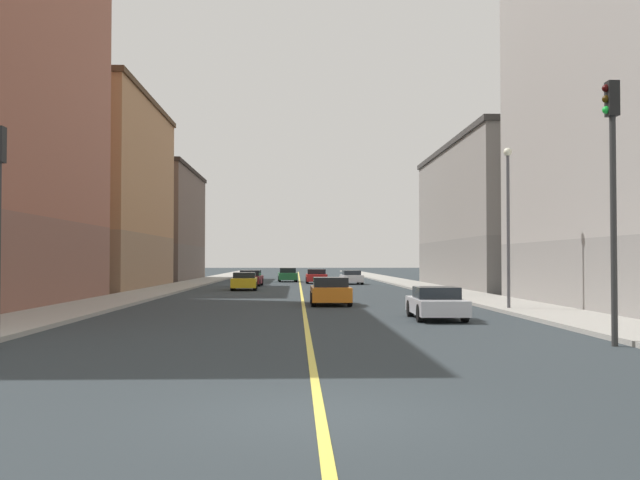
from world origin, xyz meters
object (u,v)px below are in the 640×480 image
Objects in this scene: car_orange at (330,292)px; traffic_light_left_near at (612,176)px; car_white at (351,277)px; car_silver at (436,303)px; car_green at (288,275)px; building_right_midblock at (94,193)px; building_left_mid at (501,216)px; building_right_distant at (152,225)px; street_lamp_left_near at (508,210)px; car_yellow at (244,281)px; car_maroon at (251,278)px; car_red at (316,276)px.

traffic_light_left_near is at bearing -69.74° from car_orange.
traffic_light_left_near is 1.54× the size of car_white.
car_white is at bearing 90.22° from car_silver.
car_orange is 38.80m from car_green.
building_right_midblock is at bearing 124.71° from car_silver.
building_left_mid is 38.72m from building_right_distant.
building_right_distant is at bearing 116.92° from street_lamp_left_near.
car_white is at bearing 55.58° from car_yellow.
car_green is at bearing 97.27° from car_silver.
building_left_mid is 1.22× the size of building_right_distant.
car_orange is 9.44m from car_silver.
building_right_midblock is at bearing -154.52° from car_white.
car_green is at bearing 135.77° from building_left_mid.
car_yellow is (-5.47, 18.17, -0.01)m from car_orange.
car_red reaches higher than car_maroon.
street_lamp_left_near is 38.64m from car_red.
street_lamp_left_near reaches higher than car_green.
traffic_light_left_near is at bearing -94.55° from street_lamp_left_near.
car_green is (14.70, 17.51, -6.66)m from building_right_midblock.
building_right_midblock reaches higher than car_white.
car_red is (-14.40, 11.16, -5.00)m from building_left_mid.
building_left_mid reaches higher than car_yellow.
building_left_mid is 24.47m from car_green.
car_orange is 0.88× the size of car_maroon.
building_right_distant reaches higher than traffic_light_left_near.
car_yellow is 16.04m from car_red.
car_silver is at bearing -85.51° from car_red.
car_silver is at bearing -82.73° from car_green.
car_green is (-17.17, 16.71, -4.99)m from building_left_mid.
car_silver is (3.51, -8.77, -0.06)m from car_orange.
car_yellow is at bearing -124.42° from car_white.
building_left_mid is at bearing -34.60° from building_right_distant.
car_white is (-3.06, 48.39, -3.71)m from traffic_light_left_near.
building_left_mid is at bearing 70.16° from car_silver.
car_yellow is at bearing -65.46° from building_right_distant.
street_lamp_left_near is at bearing -60.50° from car_yellow.
car_green is at bearing 99.08° from traffic_light_left_near.
car_green is 47.87m from car_silver.
car_green is at bearing 76.29° from car_maroon.
building_left_mid reaches higher than traffic_light_left_near.
car_white is 1.03× the size of car_silver.
car_white is (8.82, 12.87, -0.03)m from car_yellow.
car_orange is at bearing -123.58° from building_left_mid.
building_left_mid is 40.24m from traffic_light_left_near.
street_lamp_left_near is 33.93m from car_maroon.
car_orange is 0.90× the size of car_white.
car_white is at bearing -34.24° from car_red.
car_green is 6.20m from car_red.
car_green is (-5.90, 7.69, 0.06)m from car_white.
car_red reaches higher than car_silver.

